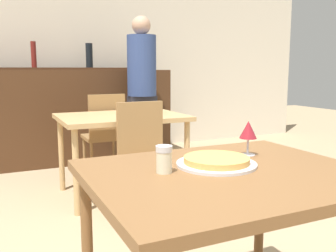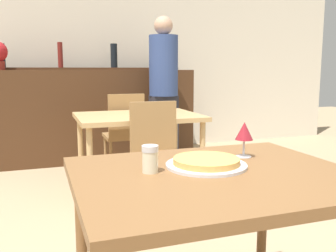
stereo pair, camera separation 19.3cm
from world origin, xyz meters
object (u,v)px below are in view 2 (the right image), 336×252
Objects in this scene: wine_glass at (244,132)px; person_standing at (164,86)px; chair_far_side_front at (157,152)px; chair_far_side_back at (125,130)px; pizza_tray at (205,163)px; cheese_shaker at (150,159)px.

person_standing is at bearing 78.75° from wine_glass.
chair_far_side_front is 1.15m from chair_far_side_back.
cheese_shaker is (-0.24, -0.01, 0.04)m from pizza_tray.
chair_far_side_back is 2.47m from wine_glass.
pizza_tray is at bearing -99.57° from chair_far_side_front.
chair_far_side_front is 1.65m from person_standing.
person_standing is (1.02, 2.88, 0.14)m from cheese_shaker.
chair_far_side_front is 2.73× the size of pizza_tray.
wine_glass is (-0.55, -2.78, -0.08)m from person_standing.
pizza_tray is at bearing -105.31° from person_standing.
chair_far_side_back is at bearing 84.73° from pizza_tray.
cheese_shaker is (-0.47, -2.54, 0.30)m from chair_far_side_back.
chair_far_side_back is 0.51× the size of person_standing.
pizza_tray is 3.13× the size of cheese_shaker.
cheese_shaker is 3.06m from person_standing.
chair_far_side_back is at bearing 90.02° from wine_glass.
pizza_tray is at bearing 84.73° from chair_far_side_back.
cheese_shaker is at bearing -178.19° from pizza_tray.
person_standing reaches higher than chair_far_side_front.
chair_far_side_back is at bearing 79.55° from cheese_shaker.
wine_glass is at bearing 12.73° from cheese_shaker.
chair_far_side_back is 8.56× the size of cheese_shaker.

